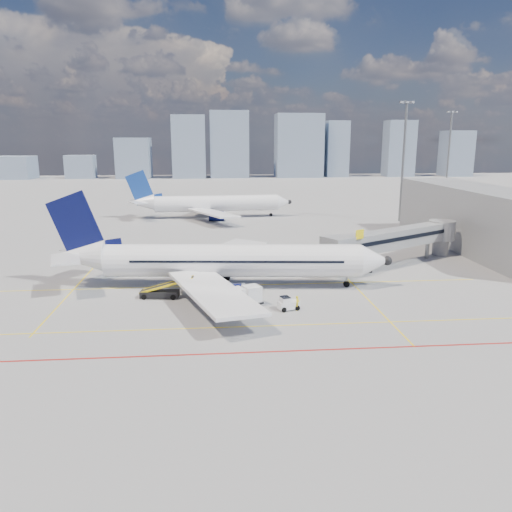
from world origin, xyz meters
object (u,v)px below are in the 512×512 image
at_px(belt_loader, 161,292).
at_px(baggage_tug, 287,303).
at_px(main_aircraft, 218,261).
at_px(cargo_dolly, 244,296).
at_px(second_aircraft, 210,204).
at_px(ramp_worker, 297,303).

bearing_deg(belt_loader, baggage_tug, -15.38).
xyz_separation_m(main_aircraft, cargo_dolly, (2.54, -7.79, -2.02)).
bearing_deg(cargo_dolly, main_aircraft, 83.48).
xyz_separation_m(baggage_tug, belt_loader, (-13.64, 5.39, -0.06)).
relative_size(cargo_dolly, belt_loader, 0.69).
bearing_deg(belt_loader, second_aircraft, 90.98).
relative_size(second_aircraft, belt_loader, 6.03).
bearing_deg(cargo_dolly, baggage_tug, -42.14).
xyz_separation_m(baggage_tug, cargo_dolly, (-4.53, 1.43, 0.48)).
height_order(second_aircraft, ramp_worker, second_aircraft).
relative_size(belt_loader, ramp_worker, 3.97).
relative_size(main_aircraft, baggage_tug, 17.23).
bearing_deg(second_aircraft, ramp_worker, -85.08).
xyz_separation_m(second_aircraft, baggage_tug, (8.23, -65.06, -2.51)).
height_order(main_aircraft, belt_loader, main_aircraft).
distance_m(main_aircraft, ramp_worker, 12.66).
bearing_deg(ramp_worker, second_aircraft, 45.29).
distance_m(cargo_dolly, belt_loader, 9.96).
xyz_separation_m(second_aircraft, cargo_dolly, (3.70, -63.63, -2.03)).
xyz_separation_m(belt_loader, ramp_worker, (14.66, -5.61, 0.14)).
xyz_separation_m(main_aircraft, second_aircraft, (-1.16, 55.84, 0.01)).
bearing_deg(cargo_dolly, ramp_worker, -41.19).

